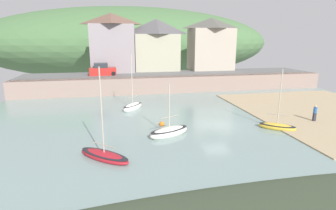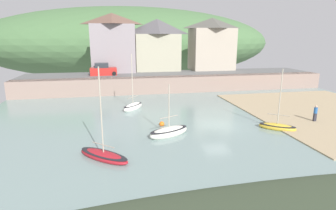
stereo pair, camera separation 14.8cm
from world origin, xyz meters
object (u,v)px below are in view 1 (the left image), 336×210
(waterfront_building_right, at_px, (211,44))
(parked_car_near_slipway, at_px, (102,70))
(mooring_buoy, at_px, (162,124))
(sailboat_blue_trim, at_px, (277,126))
(waterfront_building_left, at_px, (112,43))
(sailboat_nearest_shore, at_px, (169,132))
(waterfront_building_centre, at_px, (156,45))
(fishing_boat_green, at_px, (133,107))
(person_near_water, at_px, (315,112))
(rowboat_small_beached, at_px, (104,155))

(waterfront_building_right, height_order, parked_car_near_slipway, waterfront_building_right)
(mooring_buoy, bearing_deg, parked_car_near_slipway, 106.81)
(waterfront_building_right, bearing_deg, sailboat_blue_trim, -96.99)
(waterfront_building_left, bearing_deg, sailboat_nearest_shore, -80.82)
(sailboat_blue_trim, bearing_deg, mooring_buoy, -158.56)
(waterfront_building_centre, xyz_separation_m, fishing_boat_green, (-5.72, -17.70, -6.64))
(sailboat_nearest_shore, xyz_separation_m, fishing_boat_green, (-2.41, 9.42, 0.04))
(sailboat_blue_trim, xyz_separation_m, person_near_water, (4.92, 1.27, 0.73))
(sailboat_blue_trim, bearing_deg, sailboat_nearest_shore, -143.21)
(waterfront_building_centre, xyz_separation_m, waterfront_building_right, (10.15, 0.00, 0.13))
(waterfront_building_left, xyz_separation_m, waterfront_building_right, (17.85, 0.00, -0.27))
(sailboat_nearest_shore, bearing_deg, sailboat_blue_trim, -26.97)
(sailboat_blue_trim, distance_m, person_near_water, 5.13)
(waterfront_building_left, height_order, fishing_boat_green, waterfront_building_left)
(waterfront_building_right, bearing_deg, person_near_water, -86.61)
(parked_car_near_slipway, bearing_deg, mooring_buoy, -75.75)
(waterfront_building_centre, distance_m, rowboat_small_beached, 32.71)
(waterfront_building_centre, xyz_separation_m, sailboat_blue_trim, (6.78, -27.43, -6.73))
(sailboat_nearest_shore, height_order, mooring_buoy, sailboat_nearest_shore)
(person_near_water, bearing_deg, waterfront_building_right, 93.39)
(sailboat_blue_trim, height_order, sailboat_nearest_shore, sailboat_blue_trim)
(waterfront_building_centre, xyz_separation_m, parked_car_near_slipway, (-9.42, -4.50, -3.78))
(parked_car_near_slipway, xyz_separation_m, person_near_water, (21.12, -21.66, -2.22))
(waterfront_building_left, distance_m, sailboat_nearest_shore, 28.36)
(waterfront_building_right, height_order, sailboat_blue_trim, waterfront_building_right)
(sailboat_blue_trim, bearing_deg, waterfront_building_centre, 142.50)
(fishing_boat_green, bearing_deg, waterfront_building_right, -1.39)
(waterfront_building_centre, relative_size, rowboat_small_beached, 1.37)
(sailboat_nearest_shore, bearing_deg, parked_car_near_slipway, 79.96)
(waterfront_building_centre, bearing_deg, waterfront_building_left, -180.00)
(waterfront_building_left, xyz_separation_m, parked_car_near_slipway, (-1.72, -4.50, -4.18))
(waterfront_building_centre, relative_size, fishing_boat_green, 1.35)
(rowboat_small_beached, bearing_deg, waterfront_building_left, 130.99)
(waterfront_building_centre, bearing_deg, person_near_water, -65.91)
(parked_car_near_slipway, bearing_deg, waterfront_building_centre, 22.96)
(sailboat_blue_trim, bearing_deg, waterfront_building_right, 121.62)
(waterfront_building_right, relative_size, mooring_buoy, 18.79)
(sailboat_blue_trim, xyz_separation_m, fishing_boat_green, (-12.50, 9.74, 0.09))
(parked_car_near_slipway, relative_size, person_near_water, 2.58)
(waterfront_building_left, distance_m, waterfront_building_centre, 7.71)
(sailboat_nearest_shore, bearing_deg, waterfront_building_centre, 57.88)
(rowboat_small_beached, xyz_separation_m, sailboat_nearest_shore, (5.38, 3.69, 0.07))
(waterfront_building_left, xyz_separation_m, waterfront_building_centre, (7.70, 0.00, -0.40))
(sailboat_nearest_shore, distance_m, mooring_buoy, 2.85)
(waterfront_building_centre, bearing_deg, rowboat_small_beached, -105.76)
(waterfront_building_centre, distance_m, sailboat_blue_trim, 29.05)
(rowboat_small_beached, bearing_deg, waterfront_building_right, 101.38)
(person_near_water, bearing_deg, parked_car_near_slipway, 134.28)
(waterfront_building_centre, distance_m, sailboat_nearest_shore, 28.12)
(mooring_buoy, bearing_deg, person_near_water, -7.10)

